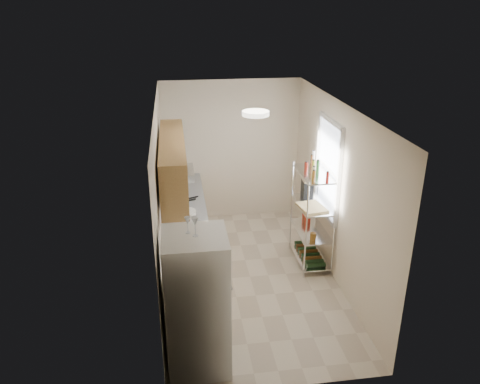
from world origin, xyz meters
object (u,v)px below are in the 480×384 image
object	(u,v)px
cutting_board	(312,207)
espresso_machine	(307,188)
rice_cooker	(186,218)
frying_pan_large	(179,203)
refrigerator	(197,303)

from	to	relation	value
cutting_board	espresso_machine	xyz separation A→B (m)	(0.06, 0.49, 0.12)
cutting_board	rice_cooker	bearing A→B (deg)	-177.82
frying_pan_large	espresso_machine	size ratio (longest dim) A/B	0.89
refrigerator	frying_pan_large	distance (m)	2.54
refrigerator	rice_cooker	size ratio (longest dim) A/B	5.95
cutting_board	espresso_machine	bearing A→B (deg)	83.40
refrigerator	espresso_machine	bearing A→B (deg)	51.07
rice_cooker	cutting_board	world-z (taller)	rice_cooker
rice_cooker	frying_pan_large	xyz separation A→B (m)	(-0.09, 0.77, -0.09)
refrigerator	espresso_machine	distance (m)	3.00
refrigerator	cutting_board	size ratio (longest dim) A/B	3.70
refrigerator	cutting_board	distance (m)	2.59
rice_cooker	cutting_board	distance (m)	1.86
refrigerator	rice_cooker	xyz separation A→B (m)	(-0.04, 1.76, 0.19)
frying_pan_large	espresso_machine	bearing A→B (deg)	-25.99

